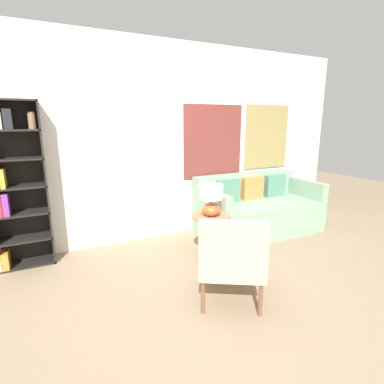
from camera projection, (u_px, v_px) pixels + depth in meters
name	position (u px, v px, depth m)	size (l,w,h in m)	color
ground_plane	(234.00, 311.00, 2.66)	(14.00, 14.00, 0.00)	#847056
wall_back	(157.00, 143.00, 4.13)	(6.40, 0.08, 2.70)	white
armchair	(232.00, 257.00, 2.66)	(0.81, 0.83, 0.85)	brown
couch	(257.00, 209.00, 4.57)	(1.82, 0.91, 0.85)	gray
side_table	(211.00, 222.00, 3.51)	(0.45, 0.45, 0.57)	#99704C
table_lamp	(211.00, 198.00, 3.44)	(0.27, 0.27, 0.37)	#C65128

